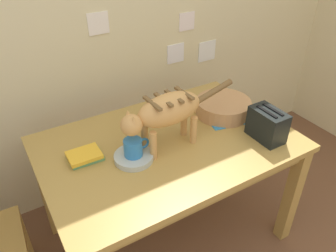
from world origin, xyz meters
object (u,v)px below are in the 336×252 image
Objects in this scene: dining_table at (168,154)px; cat at (166,112)px; toaster at (267,125)px; saucer_bowl at (134,157)px; wicker_basket at (223,107)px; coffee_mug at (134,147)px; magazine at (228,115)px; book_stack at (85,156)px.

dining_table is 0.30m from cat.
cat is 0.56m from toaster.
wicker_basket is (0.66, 0.12, 0.03)m from saucer_bowl.
dining_table is 0.25m from saucer_bowl.
toaster is at bearing -115.02° from cat.
cat is 2.03× the size of wicker_basket.
coffee_mug is at bearing 0.00° from saucer_bowl.
coffee_mug is 0.67m from magazine.
magazine is 1.41× the size of toaster.
book_stack is at bearing 147.74° from saucer_bowl.
toaster is (0.04, -0.32, 0.04)m from wicker_basket.
wicker_basket is 1.64× the size of toaster.
book_stack is at bearing 159.91° from toaster.
coffee_mug is at bearing 163.91° from toaster.
cat is 3.33× the size of toaster.
cat reaches higher than toaster.
book_stack is 0.86m from wicker_basket.
dining_table is 0.28m from coffee_mug.
wicker_basket is (-0.01, 0.04, 0.04)m from magazine.
saucer_bowl is at bearing -169.26° from dining_table.
coffee_mug is 0.79× the size of book_stack.
toaster is (0.47, -0.24, 0.17)m from dining_table.
magazine is at bearing -3.16° from book_stack.
coffee_mug is at bearing 90.04° from cat.
cat is 0.46m from book_stack.
dining_table is 6.73× the size of toaster.
cat is at bearing -166.64° from wicker_basket.
book_stack reaches higher than dining_table.
dining_table is 7.88× the size of book_stack.
cat is at bearing -159.60° from magazine.
cat reaches higher than wicker_basket.
toaster is at bearing -83.11° from wicker_basket.
book_stack is at bearing -171.60° from magazine.
magazine is at bearing -83.62° from cat.
toaster is at bearing -72.77° from magazine.
dining_table is 0.45m from book_stack.
wicker_basket is at bearing 10.25° from coffee_mug.
cat reaches higher than coffee_mug.
magazine is (0.47, 0.07, -0.21)m from cat.
cat is (-0.03, -0.03, 0.30)m from dining_table.
dining_table is 0.56m from toaster.
cat is at bearing -130.88° from dining_table.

